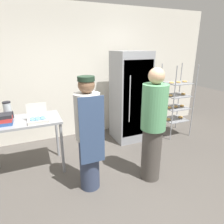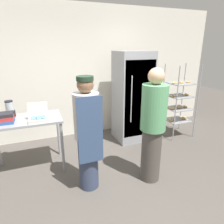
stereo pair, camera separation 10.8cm
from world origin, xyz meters
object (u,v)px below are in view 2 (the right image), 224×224
object	(u,v)px
refrigerator	(132,97)
baking_rack	(179,102)
person_customer	(153,127)
person_baker	(87,134)
blender_pitcher	(10,110)
binder_stack	(3,118)
donut_box	(39,118)

from	to	relation	value
refrigerator	baking_rack	xyz separation A→B (m)	(1.05, -0.23, -0.15)
baking_rack	person_customer	bearing A→B (deg)	-140.44
baking_rack	person_baker	xyz separation A→B (m)	(-2.35, -1.02, 0.06)
baking_rack	blender_pitcher	bearing A→B (deg)	-179.36
blender_pitcher	binder_stack	xyz separation A→B (m)	(-0.07, -0.28, -0.04)
blender_pitcher	binder_stack	bearing A→B (deg)	-104.56
binder_stack	person_baker	distance (m)	1.29
binder_stack	person_baker	world-z (taller)	person_baker
blender_pitcher	person_baker	distance (m)	1.42
refrigerator	person_baker	xyz separation A→B (m)	(-1.30, -1.25, -0.10)
refrigerator	baking_rack	distance (m)	1.09
refrigerator	person_baker	world-z (taller)	refrigerator
baking_rack	binder_stack	distance (m)	3.46
person_customer	blender_pitcher	bearing A→B (deg)	149.48
person_baker	refrigerator	bearing A→B (deg)	43.88
baking_rack	binder_stack	bearing A→B (deg)	-174.65
baking_rack	person_customer	xyz separation A→B (m)	(-1.43, -1.18, 0.08)
person_baker	person_customer	world-z (taller)	person_customer
donut_box	binder_stack	bearing A→B (deg)	170.35
refrigerator	person_customer	xyz separation A→B (m)	(-0.38, -1.41, -0.07)
blender_pitcher	person_baker	bearing A→B (deg)	-44.36
person_customer	baking_rack	bearing A→B (deg)	39.56
person_baker	binder_stack	bearing A→B (deg)	147.05
blender_pitcher	baking_rack	bearing A→B (deg)	0.64
person_customer	refrigerator	bearing A→B (deg)	75.08
binder_stack	person_customer	bearing A→B (deg)	-23.09
person_baker	baking_rack	bearing A→B (deg)	23.48
binder_stack	person_baker	xyz separation A→B (m)	(1.08, -0.70, -0.12)
donut_box	binder_stack	distance (m)	0.50
baking_rack	blender_pitcher	size ratio (longest dim) A/B	6.03
person_baker	person_customer	xyz separation A→B (m)	(0.93, -0.16, 0.03)
donut_box	binder_stack	size ratio (longest dim) A/B	1.01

